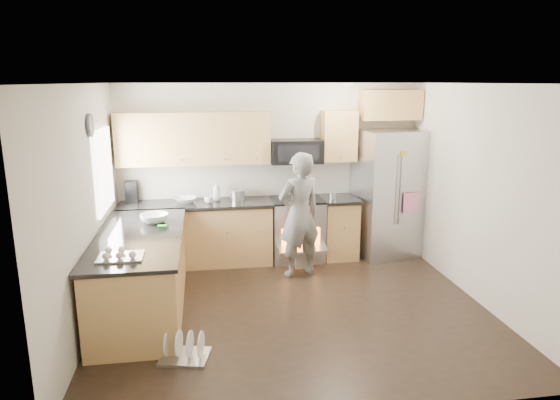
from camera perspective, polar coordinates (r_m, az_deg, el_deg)
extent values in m
plane|color=black|center=(6.05, 1.60, -12.28)|extent=(4.50, 4.50, 0.00)
cube|color=beige|center=(7.54, -1.09, 3.32)|extent=(4.50, 0.04, 2.60)
cube|color=beige|center=(3.75, 7.33, -7.38)|extent=(4.50, 0.04, 2.60)
cube|color=beige|center=(5.66, -21.33, -1.04)|extent=(0.04, 4.00, 2.60)
cube|color=beige|center=(6.41, 21.90, 0.52)|extent=(0.04, 4.00, 2.60)
cube|color=white|center=(5.45, 1.79, 13.18)|extent=(4.50, 4.00, 0.04)
cube|color=white|center=(6.56, -19.55, 3.24)|extent=(0.04, 1.00, 1.00)
cylinder|color=#FFE8CC|center=(6.73, 7.76, 12.98)|extent=(0.14, 0.14, 0.02)
cylinder|color=#474754|center=(5.95, -20.85, 8.00)|extent=(0.03, 0.26, 0.26)
cube|color=#B88449|center=(7.39, -9.43, -3.98)|extent=(2.15, 0.60, 0.87)
cube|color=black|center=(7.25, -9.57, -0.46)|extent=(2.19, 0.64, 0.04)
cube|color=#B88449|center=(7.66, 6.70, -3.28)|extent=(0.50, 0.60, 0.87)
cube|color=black|center=(7.53, 6.82, 0.13)|extent=(0.54, 0.64, 0.04)
cube|color=#B88449|center=(7.24, -9.81, 6.94)|extent=(2.16, 0.33, 0.74)
cube|color=#B88449|center=(7.51, 6.71, 7.27)|extent=(0.50, 0.33, 0.74)
cube|color=#B88449|center=(7.72, 12.49, 10.57)|extent=(0.90, 0.33, 0.44)
imported|color=silver|center=(7.29, -10.74, 0.02)|extent=(0.31, 0.31, 0.07)
imported|color=white|center=(7.33, -7.27, 1.09)|extent=(0.11, 0.11, 0.29)
imported|color=white|center=(7.19, -8.14, 0.04)|extent=(0.13, 0.13, 0.10)
cylinder|color=#B7B7BC|center=(7.33, -4.90, 0.59)|extent=(0.22, 0.22, 0.15)
cube|color=black|center=(7.48, -16.60, 0.92)|extent=(0.16, 0.20, 0.30)
cylinder|color=#B7B7BC|center=(7.44, 6.02, 0.48)|extent=(0.10, 0.10, 0.08)
cube|color=#B88449|center=(6.07, -15.48, -8.24)|extent=(0.90, 2.30, 0.87)
cube|color=black|center=(5.91, -15.76, -3.99)|extent=(0.96, 2.36, 0.04)
imported|color=white|center=(6.34, -14.16, -2.04)|extent=(0.34, 0.34, 0.11)
cube|color=green|center=(6.09, -13.31, -2.98)|extent=(0.11, 0.08, 0.03)
cube|color=#B7B7BC|center=(5.18, -17.77, -5.85)|extent=(0.44, 0.33, 0.09)
cube|color=#B7B7BC|center=(7.49, 1.93, -3.45)|extent=(0.76, 0.62, 0.90)
cube|color=black|center=(7.37, 1.96, 0.01)|extent=(0.76, 0.60, 0.03)
cube|color=orange|center=(7.21, 2.40, -4.55)|extent=(0.56, 0.02, 0.34)
cube|color=#B7B7BC|center=(7.08, 2.65, -5.61)|extent=(0.70, 0.34, 0.03)
cube|color=silver|center=(7.08, 2.72, -6.77)|extent=(0.24, 0.03, 0.28)
cube|color=black|center=(7.35, 1.83, 5.58)|extent=(0.76, 0.40, 0.34)
cube|color=#B7B7BC|center=(7.76, 12.29, 0.74)|extent=(1.05, 0.88, 1.92)
cylinder|color=#B7B7BC|center=(7.38, 13.15, 1.13)|extent=(0.03, 0.03, 1.04)
cylinder|color=#B7B7BC|center=(7.41, 13.60, 1.14)|extent=(0.03, 0.03, 1.04)
cube|color=#FF93C6|center=(7.52, 14.75, -0.37)|extent=(0.25, 0.05, 0.31)
cube|color=#9CBEFA|center=(7.27, 12.12, 3.51)|extent=(0.19, 0.04, 0.23)
imported|color=slate|center=(6.76, 2.21, -1.73)|extent=(0.73, 0.60, 1.71)
cube|color=#B7B7BC|center=(5.17, -10.80, -17.16)|extent=(0.53, 0.46, 0.03)
cylinder|color=white|center=(5.14, -12.71, -15.63)|extent=(0.07, 0.25, 0.25)
cylinder|color=white|center=(5.11, -11.49, -15.74)|extent=(0.07, 0.25, 0.25)
cylinder|color=white|center=(5.09, -10.26, -15.85)|extent=(0.07, 0.25, 0.25)
cylinder|color=white|center=(5.06, -9.02, -15.95)|extent=(0.07, 0.25, 0.25)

